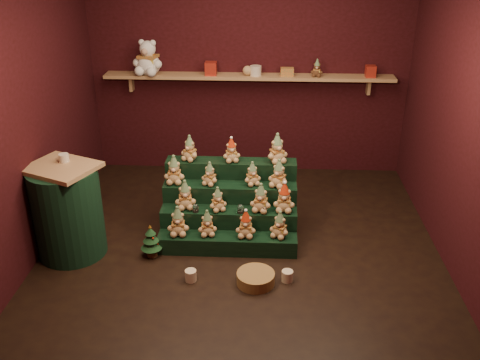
# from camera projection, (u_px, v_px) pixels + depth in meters

# --- Properties ---
(ground) EXTENTS (4.00, 4.00, 0.00)m
(ground) POSITION_uv_depth(u_px,v_px,m) (241.00, 247.00, 5.51)
(ground) COLOR black
(ground) RESTS_ON ground
(back_wall) EXTENTS (4.00, 0.10, 2.80)m
(back_wall) POSITION_uv_depth(u_px,v_px,m) (249.00, 65.00, 6.75)
(back_wall) COLOR black
(back_wall) RESTS_ON ground
(front_wall) EXTENTS (4.00, 0.10, 2.80)m
(front_wall) POSITION_uv_depth(u_px,v_px,m) (225.00, 233.00, 3.06)
(front_wall) COLOR black
(front_wall) RESTS_ON ground
(left_wall) EXTENTS (0.10, 4.00, 2.80)m
(left_wall) POSITION_uv_depth(u_px,v_px,m) (23.00, 114.00, 5.00)
(left_wall) COLOR black
(left_wall) RESTS_ON ground
(right_wall) EXTENTS (0.10, 4.00, 2.80)m
(right_wall) POSITION_uv_depth(u_px,v_px,m) (469.00, 121.00, 4.81)
(right_wall) COLOR black
(right_wall) RESTS_ON ground
(back_shelf) EXTENTS (3.60, 0.26, 0.24)m
(back_shelf) POSITION_uv_depth(u_px,v_px,m) (249.00, 77.00, 6.64)
(back_shelf) COLOR #A47B52
(back_shelf) RESTS_ON ground
(riser_tier_front) EXTENTS (1.40, 0.22, 0.18)m
(riser_tier_front) POSITION_uv_depth(u_px,v_px,m) (227.00, 244.00, 5.39)
(riser_tier_front) COLOR black
(riser_tier_front) RESTS_ON ground
(riser_tier_midfront) EXTENTS (1.40, 0.22, 0.36)m
(riser_tier_midfront) POSITION_uv_depth(u_px,v_px,m) (229.00, 225.00, 5.55)
(riser_tier_midfront) COLOR black
(riser_tier_midfront) RESTS_ON ground
(riser_tier_midback) EXTENTS (1.40, 0.22, 0.54)m
(riser_tier_midback) POSITION_uv_depth(u_px,v_px,m) (230.00, 207.00, 5.71)
(riser_tier_midback) COLOR black
(riser_tier_midback) RESTS_ON ground
(riser_tier_back) EXTENTS (1.40, 0.22, 0.72)m
(riser_tier_back) POSITION_uv_depth(u_px,v_px,m) (231.00, 191.00, 5.87)
(riser_tier_back) COLOR black
(riser_tier_back) RESTS_ON ground
(teddy_0) EXTENTS (0.23, 0.21, 0.30)m
(teddy_0) POSITION_uv_depth(u_px,v_px,m) (178.00, 221.00, 5.32)
(teddy_0) COLOR tan
(teddy_0) RESTS_ON riser_tier_front
(teddy_1) EXTENTS (0.22, 0.20, 0.27)m
(teddy_1) POSITION_uv_depth(u_px,v_px,m) (207.00, 223.00, 5.32)
(teddy_1) COLOR tan
(teddy_1) RESTS_ON riser_tier_front
(teddy_2) EXTENTS (0.21, 0.19, 0.28)m
(teddy_2) POSITION_uv_depth(u_px,v_px,m) (246.00, 224.00, 5.29)
(teddy_2) COLOR tan
(teddy_2) RESTS_ON riser_tier_front
(teddy_3) EXTENTS (0.25, 0.24, 0.27)m
(teddy_3) POSITION_uv_depth(u_px,v_px,m) (280.00, 225.00, 5.28)
(teddy_3) COLOR tan
(teddy_3) RESTS_ON riser_tier_front
(teddy_4) EXTENTS (0.24, 0.23, 0.30)m
(teddy_4) POSITION_uv_depth(u_px,v_px,m) (185.00, 195.00, 5.45)
(teddy_4) COLOR tan
(teddy_4) RESTS_ON riser_tier_midfront
(teddy_5) EXTENTS (0.23, 0.22, 0.25)m
(teddy_5) POSITION_uv_depth(u_px,v_px,m) (218.00, 199.00, 5.41)
(teddy_5) COLOR tan
(teddy_5) RESTS_ON riser_tier_midfront
(teddy_6) EXTENTS (0.25, 0.23, 0.30)m
(teddy_6) POSITION_uv_depth(u_px,v_px,m) (261.00, 198.00, 5.39)
(teddy_6) COLOR tan
(teddy_6) RESTS_ON riser_tier_midfront
(teddy_7) EXTENTS (0.23, 0.21, 0.30)m
(teddy_7) POSITION_uv_depth(u_px,v_px,m) (284.00, 198.00, 5.39)
(teddy_7) COLOR tan
(teddy_7) RESTS_ON riser_tier_midfront
(teddy_8) EXTENTS (0.22, 0.20, 0.30)m
(teddy_8) POSITION_uv_depth(u_px,v_px,m) (174.00, 170.00, 5.57)
(teddy_8) COLOR tan
(teddy_8) RESTS_ON riser_tier_midback
(teddy_9) EXTENTS (0.23, 0.22, 0.25)m
(teddy_9) POSITION_uv_depth(u_px,v_px,m) (210.00, 174.00, 5.55)
(teddy_9) COLOR tan
(teddy_9) RESTS_ON riser_tier_midback
(teddy_10) EXTENTS (0.23, 0.22, 0.25)m
(teddy_10) POSITION_uv_depth(u_px,v_px,m) (252.00, 174.00, 5.55)
(teddy_10) COLOR tan
(teddy_10) RESTS_ON riser_tier_midback
(teddy_11) EXTENTS (0.27, 0.27, 0.29)m
(teddy_11) POSITION_uv_depth(u_px,v_px,m) (279.00, 174.00, 5.49)
(teddy_11) COLOR tan
(teddy_11) RESTS_ON riser_tier_midback
(teddy_12) EXTENTS (0.25, 0.24, 0.27)m
(teddy_12) POSITION_uv_depth(u_px,v_px,m) (190.00, 148.00, 5.67)
(teddy_12) COLOR tan
(teddy_12) RESTS_ON riser_tier_back
(teddy_13) EXTENTS (0.22, 0.21, 0.26)m
(teddy_13) POSITION_uv_depth(u_px,v_px,m) (231.00, 150.00, 5.64)
(teddy_13) COLOR tan
(teddy_13) RESTS_ON riser_tier_back
(teddy_14) EXTENTS (0.28, 0.27, 0.31)m
(teddy_14) POSITION_uv_depth(u_px,v_px,m) (277.00, 149.00, 5.61)
(teddy_14) COLOR tan
(teddy_14) RESTS_ON riser_tier_back
(snow_globe_a) EXTENTS (0.06, 0.06, 0.09)m
(snow_globe_a) POSITION_uv_depth(u_px,v_px,m) (195.00, 208.00, 5.42)
(snow_globe_a) COLOR black
(snow_globe_a) RESTS_ON riser_tier_midfront
(snow_globe_b) EXTENTS (0.07, 0.07, 0.09)m
(snow_globe_b) POSITION_uv_depth(u_px,v_px,m) (241.00, 209.00, 5.39)
(snow_globe_b) COLOR black
(snow_globe_b) RESTS_ON riser_tier_midfront
(snow_globe_c) EXTENTS (0.06, 0.06, 0.08)m
(snow_globe_c) POSITION_uv_depth(u_px,v_px,m) (264.00, 210.00, 5.38)
(snow_globe_c) COLOR black
(snow_globe_c) RESTS_ON riser_tier_midfront
(side_table) EXTENTS (0.78, 0.73, 0.96)m
(side_table) POSITION_uv_depth(u_px,v_px,m) (68.00, 211.00, 5.22)
(side_table) COLOR #A47B52
(side_table) RESTS_ON ground
(table_ornament) EXTENTS (0.10, 0.10, 0.08)m
(table_ornament) POSITION_uv_depth(u_px,v_px,m) (64.00, 158.00, 5.08)
(table_ornament) COLOR beige
(table_ornament) RESTS_ON side_table
(mini_christmas_tree) EXTENTS (0.21, 0.21, 0.36)m
(mini_christmas_tree) POSITION_uv_depth(u_px,v_px,m) (151.00, 241.00, 5.28)
(mini_christmas_tree) COLOR #432B17
(mini_christmas_tree) RESTS_ON ground
(mug_left) EXTENTS (0.11, 0.11, 0.11)m
(mug_left) POSITION_uv_depth(u_px,v_px,m) (191.00, 275.00, 4.96)
(mug_left) COLOR beige
(mug_left) RESTS_ON ground
(mug_right) EXTENTS (0.11, 0.11, 0.11)m
(mug_right) POSITION_uv_depth(u_px,v_px,m) (287.00, 276.00, 4.95)
(mug_right) COLOR beige
(mug_right) RESTS_ON ground
(wicker_basket) EXTENTS (0.43, 0.43, 0.11)m
(wicker_basket) POSITION_uv_depth(u_px,v_px,m) (256.00, 278.00, 4.92)
(wicker_basket) COLOR olive
(wicker_basket) RESTS_ON ground
(white_bear) EXTENTS (0.45, 0.42, 0.54)m
(white_bear) POSITION_uv_depth(u_px,v_px,m) (148.00, 53.00, 6.54)
(white_bear) COLOR white
(white_bear) RESTS_ON back_shelf
(brown_bear) EXTENTS (0.16, 0.15, 0.20)m
(brown_bear) POSITION_uv_depth(u_px,v_px,m) (317.00, 68.00, 6.52)
(brown_bear) COLOR #522D1B
(brown_bear) RESTS_ON back_shelf
(gift_tin_red_a) EXTENTS (0.14, 0.14, 0.16)m
(gift_tin_red_a) POSITION_uv_depth(u_px,v_px,m) (211.00, 69.00, 6.59)
(gift_tin_red_a) COLOR #B32A1B
(gift_tin_red_a) RESTS_ON back_shelf
(gift_tin_cream) EXTENTS (0.14, 0.14, 0.12)m
(gift_tin_cream) POSITION_uv_depth(u_px,v_px,m) (256.00, 71.00, 6.58)
(gift_tin_cream) COLOR beige
(gift_tin_cream) RESTS_ON back_shelf
(gift_tin_red_b) EXTENTS (0.12, 0.12, 0.14)m
(gift_tin_red_b) POSITION_uv_depth(u_px,v_px,m) (371.00, 71.00, 6.51)
(gift_tin_red_b) COLOR #B32A1B
(gift_tin_red_b) RESTS_ON back_shelf
(shelf_plush_ball) EXTENTS (0.12, 0.12, 0.12)m
(shelf_plush_ball) POSITION_uv_depth(u_px,v_px,m) (248.00, 71.00, 6.58)
(shelf_plush_ball) COLOR tan
(shelf_plush_ball) RESTS_ON back_shelf
(scarf_gift_box) EXTENTS (0.16, 0.10, 0.10)m
(scarf_gift_box) POSITION_uv_depth(u_px,v_px,m) (287.00, 72.00, 6.56)
(scarf_gift_box) COLOR orange
(scarf_gift_box) RESTS_ON back_shelf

